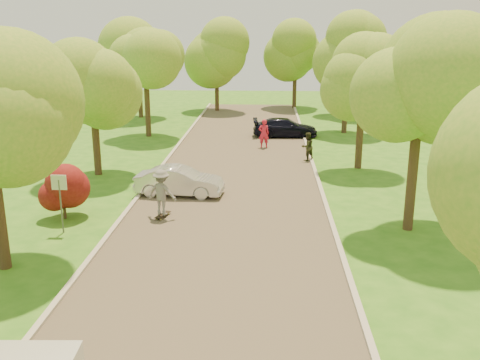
% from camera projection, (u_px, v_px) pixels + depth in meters
% --- Properties ---
extents(ground, '(100.00, 100.00, 0.00)m').
position_uv_depth(ground, '(210.00, 288.00, 15.32)').
color(ground, '#2F6F1A').
rests_on(ground, ground).
extents(road, '(8.00, 60.00, 0.01)m').
position_uv_depth(road, '(230.00, 201.00, 23.00)').
color(road, '#4C4438').
rests_on(road, ground).
extents(curb_left, '(0.18, 60.00, 0.12)m').
position_uv_depth(curb_left, '(137.00, 198.00, 23.19)').
color(curb_left, '#B2AD9E').
rests_on(curb_left, ground).
extents(curb_right, '(0.18, 60.00, 0.12)m').
position_uv_depth(curb_right, '(325.00, 201.00, 22.78)').
color(curb_right, '#B2AD9E').
rests_on(curb_right, ground).
extents(street_sign, '(0.55, 0.06, 2.17)m').
position_uv_depth(street_sign, '(60.00, 191.00, 19.02)').
color(street_sign, '#59595E').
rests_on(street_sign, ground).
extents(red_shrub, '(1.70, 1.70, 1.95)m').
position_uv_depth(red_shrub, '(63.00, 191.00, 20.62)').
color(red_shrub, '#382619').
rests_on(red_shrub, ground).
extents(tree_l_midb, '(4.30, 4.20, 6.62)m').
position_uv_depth(tree_l_midb, '(96.00, 83.00, 25.93)').
color(tree_l_midb, '#382619').
rests_on(tree_l_midb, ground).
extents(tree_l_far, '(4.92, 4.80, 7.79)m').
position_uv_depth(tree_l_far, '(148.00, 55.00, 35.27)').
color(tree_l_far, '#382619').
rests_on(tree_l_far, ground).
extents(tree_r_mida, '(5.13, 5.00, 7.95)m').
position_uv_depth(tree_r_mida, '(428.00, 78.00, 18.25)').
color(tree_r_mida, '#382619').
rests_on(tree_r_mida, ground).
extents(tree_r_midb, '(4.51, 4.40, 7.01)m').
position_uv_depth(tree_r_midb, '(367.00, 75.00, 27.09)').
color(tree_r_midb, '#382619').
rests_on(tree_r_midb, ground).
extents(tree_r_far, '(5.33, 5.20, 8.34)m').
position_uv_depth(tree_r_far, '(352.00, 48.00, 36.40)').
color(tree_r_far, '#382619').
rests_on(tree_r_far, ground).
extents(tree_bg_a, '(5.12, 5.00, 7.72)m').
position_uv_depth(tree_bg_a, '(140.00, 52.00, 43.11)').
color(tree_bg_a, '#382619').
rests_on(tree_bg_a, ground).
extents(tree_bg_b, '(5.12, 5.00, 7.95)m').
position_uv_depth(tree_bg_b, '(349.00, 48.00, 44.12)').
color(tree_bg_b, '#382619').
rests_on(tree_bg_b, ground).
extents(tree_bg_c, '(4.92, 4.80, 7.33)m').
position_uv_depth(tree_bg_c, '(219.00, 53.00, 46.73)').
color(tree_bg_c, '#382619').
rests_on(tree_bg_c, ground).
extents(tree_bg_d, '(5.12, 5.00, 7.72)m').
position_uv_depth(tree_bg_d, '(298.00, 49.00, 48.22)').
color(tree_bg_d, '#382619').
rests_on(tree_bg_d, ground).
extents(silver_sedan, '(3.98, 1.68, 1.28)m').
position_uv_depth(silver_sedan, '(179.00, 181.00, 23.64)').
color(silver_sedan, silver).
rests_on(silver_sedan, ground).
extents(dark_sedan, '(4.45, 1.99, 1.27)m').
position_uv_depth(dark_sedan, '(285.00, 128.00, 36.40)').
color(dark_sedan, black).
rests_on(dark_sedan, ground).
extents(longboard, '(0.52, 0.97, 0.11)m').
position_uv_depth(longboard, '(163.00, 215.00, 20.98)').
color(longboard, black).
rests_on(longboard, ground).
extents(skateboarder, '(1.32, 0.99, 1.82)m').
position_uv_depth(skateboarder, '(162.00, 192.00, 20.73)').
color(skateboarder, slate).
rests_on(skateboarder, longboard).
extents(person_striped, '(0.71, 0.52, 1.79)m').
position_uv_depth(person_striped, '(264.00, 134.00, 32.97)').
color(person_striped, red).
rests_on(person_striped, ground).
extents(person_olive, '(0.99, 0.95, 1.60)m').
position_uv_depth(person_olive, '(307.00, 147.00, 29.77)').
color(person_olive, '#2B2D1B').
rests_on(person_olive, ground).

